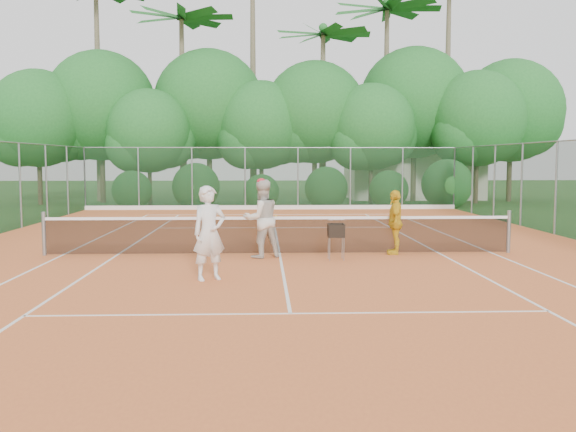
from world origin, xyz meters
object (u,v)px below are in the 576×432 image
object	(u,v)px
player_white	(209,233)
player_center_grp	(261,219)
player_yellow	(395,222)
ball_hopper	(336,231)

from	to	relation	value
player_white	player_center_grp	world-z (taller)	player_center_grp
player_center_grp	player_yellow	xyz separation A→B (m)	(3.40, 0.46, -0.15)
player_white	player_center_grp	xyz separation A→B (m)	(1.03, 2.93, 0.02)
player_white	player_yellow	bearing A→B (deg)	9.54
player_white	player_center_grp	bearing A→B (deg)	42.77
player_white	ball_hopper	distance (m)	3.79
player_white	player_yellow	xyz separation A→B (m)	(4.43, 3.38, -0.13)
ball_hopper	player_yellow	bearing A→B (deg)	26.72
player_white	player_yellow	size ratio (longest dim) A/B	1.15
player_yellow	ball_hopper	distance (m)	1.83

